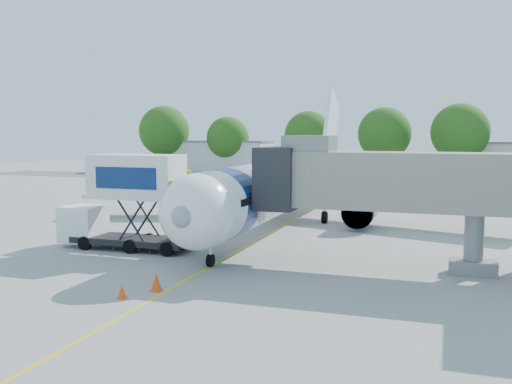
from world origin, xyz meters
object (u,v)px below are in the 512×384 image
(jet_bridge, at_px, (379,181))
(ground_tug, at_px, (204,302))
(catering_hiloader, at_px, (127,202))
(aircraft, at_px, (284,185))

(jet_bridge, height_order, ground_tug, jet_bridge)
(catering_hiloader, distance_m, ground_tug, 14.41)
(aircraft, height_order, jet_bridge, aircraft)
(catering_hiloader, xyz_separation_m, ground_tug, (9.53, -10.63, -1.94))
(aircraft, bearing_deg, catering_hiloader, -119.42)
(jet_bridge, xyz_separation_m, ground_tug, (-4.73, -10.64, -3.53))
(jet_bridge, relative_size, catering_hiloader, 1.64)
(catering_hiloader, bearing_deg, jet_bridge, 0.01)
(aircraft, height_order, ground_tug, aircraft)
(aircraft, relative_size, catering_hiloader, 4.44)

